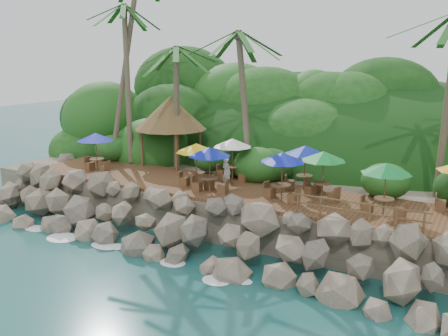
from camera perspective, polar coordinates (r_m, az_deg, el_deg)
The scene contains 12 objects.
ground at distance 23.11m, azimuth -7.52°, elevation -11.23°, with size 140.00×140.00×0.00m, color #19514F.
land_base at distance 36.11m, azimuth 7.87°, elevation -0.48°, with size 32.00×25.20×2.10m, color gray.
jungle_hill at distance 43.23m, azimuth 11.55°, elevation 0.22°, with size 44.80×28.00×15.40m, color #143811.
seawall at distance 24.16m, azimuth -4.73°, elevation -7.09°, with size 29.00×4.00×2.30m, color gray, non-canonical shape.
terrace at distance 27.07m, azimuth 0.00°, elevation -2.47°, with size 26.00×5.00×0.20m, color brown.
jungle_foliage at distance 35.47m, azimuth 7.21°, elevation -2.46°, with size 44.00×16.00×12.00m, color #143811, non-canonical shape.
foam_line at distance 23.31m, azimuth -7.07°, elevation -10.91°, with size 25.20×0.80×0.06m.
palms at distance 28.82m, azimuth 2.90°, elevation 18.67°, with size 28.47×6.60×14.06m.
palapa at distance 32.29m, azimuth -6.34°, elevation 6.50°, with size 4.80×4.80×4.60m.
dining_clusters at distance 25.50m, azimuth 5.22°, elevation 1.51°, with size 22.93×5.24×2.50m.
railing at distance 21.89m, azimuth 15.50°, elevation -4.86°, with size 6.10×0.10×1.00m.
waiter at distance 26.84m, azimuth 0.29°, elevation -0.51°, with size 0.62×0.41×1.70m, color silver.
Camera 1 is at (12.89, -16.65, 9.52)m, focal length 38.57 mm.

